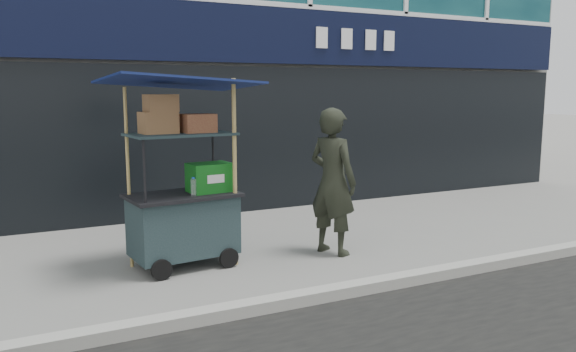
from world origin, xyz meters
TOP-DOWN VIEW (x-y plane):
  - ground at (0.00, 0.00)m, footprint 80.00×80.00m
  - curb at (0.00, -0.20)m, footprint 80.00×0.18m
  - vendor_cart at (-0.92, 1.46)m, footprint 1.74×1.31m
  - vendor_man at (0.86, 1.15)m, footprint 0.65×0.77m

SIDE VIEW (x-z plane):
  - ground at x=0.00m, z-range 0.00..0.00m
  - curb at x=0.00m, z-range 0.00..0.12m
  - vendor_cart at x=-0.92m, z-range -0.33..1.86m
  - vendor_man at x=0.86m, z-range 0.00..1.81m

